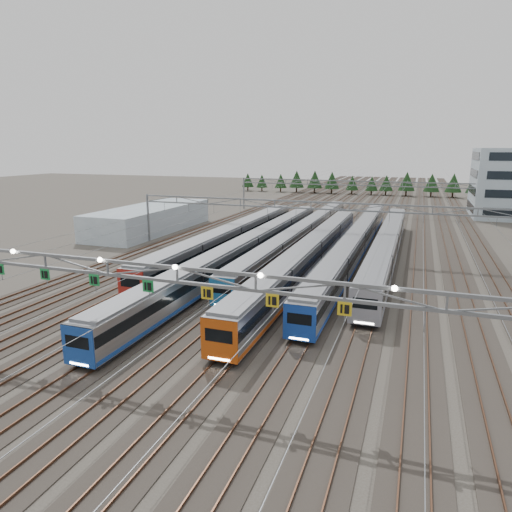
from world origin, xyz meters
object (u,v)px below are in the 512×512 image
(gantry_mid, at_px, (311,211))
(west_shed, at_px, (151,219))
(train_d, at_px, (310,254))
(gantry_far, at_px, (353,187))
(train_c, at_px, (303,234))
(gantry_near, at_px, (176,278))
(train_a, at_px, (232,238))
(train_b, at_px, (249,248))
(train_f, at_px, (387,245))
(train_e, at_px, (356,243))

(gantry_mid, distance_m, west_shed, 34.41)
(train_d, bearing_deg, gantry_mid, 103.29)
(gantry_far, bearing_deg, train_c, -93.22)
(gantry_near, bearing_deg, train_c, 92.80)
(gantry_far, bearing_deg, gantry_near, -90.03)
(train_a, distance_m, train_b, 6.53)
(train_d, bearing_deg, gantry_far, 92.36)
(train_c, relative_size, west_shed, 2.19)
(train_d, distance_m, gantry_far, 54.74)
(gantry_far, height_order, west_shed, gantry_far)
(gantry_near, distance_m, west_shed, 59.04)
(train_c, relative_size, gantry_near, 1.16)
(train_b, relative_size, train_f, 1.25)
(train_e, bearing_deg, west_shed, 168.20)
(train_e, distance_m, gantry_near, 41.27)
(west_shed, bearing_deg, train_f, -11.59)
(train_a, relative_size, train_f, 0.96)
(gantry_near, distance_m, gantry_mid, 40.12)
(train_e, xyz_separation_m, gantry_mid, (-6.75, -0.27, 4.37))
(train_b, xyz_separation_m, gantry_far, (6.75, 53.03, 4.37))
(train_d, bearing_deg, train_b, 170.58)
(train_b, height_order, west_shed, west_shed)
(gantry_near, bearing_deg, train_d, 85.71)
(train_c, bearing_deg, train_b, -109.08)
(train_c, bearing_deg, gantry_near, -87.20)
(gantry_mid, xyz_separation_m, gantry_far, (0.00, 45.00, 0.00))
(train_e, bearing_deg, gantry_near, -99.55)
(train_d, bearing_deg, train_c, 107.24)
(gantry_mid, height_order, gantry_far, same)
(train_b, distance_m, train_f, 19.51)
(train_c, xyz_separation_m, west_shed, (-30.82, 3.61, 0.34))
(train_c, distance_m, train_e, 10.16)
(train_b, height_order, train_e, train_e)
(train_c, relative_size, gantry_far, 1.16)
(gantry_near, relative_size, gantry_mid, 1.00)
(train_f, xyz_separation_m, gantry_far, (-11.25, 45.50, 4.26))
(gantry_near, bearing_deg, train_f, 74.08)
(train_d, distance_m, train_f, 12.75)
(train_e, distance_m, west_shed, 40.68)
(train_c, xyz_separation_m, train_f, (13.50, -5.48, 0.15))
(train_f, bearing_deg, train_d, -134.92)
(train_e, xyz_separation_m, train_f, (4.50, -0.77, 0.11))
(train_c, relative_size, train_e, 0.98)
(train_d, xyz_separation_m, train_e, (4.50, 9.80, -0.13))
(gantry_far, bearing_deg, train_e, -81.42)
(gantry_near, xyz_separation_m, west_shed, (-33.02, 48.71, -4.76))
(train_b, bearing_deg, train_e, 31.60)
(train_e, relative_size, west_shed, 2.22)
(train_d, bearing_deg, train_f, 45.08)
(gantry_near, height_order, west_shed, gantry_near)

